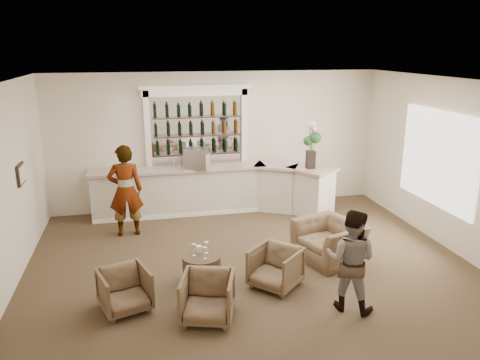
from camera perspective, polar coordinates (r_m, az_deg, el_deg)
The scene contains 19 objects.
ground at distance 8.68m, azimuth 1.31°, elevation -10.42°, with size 8.00×8.00×0.00m, color brown.
room_shell at distance 8.64m, azimuth 1.34°, elevation 5.84°, with size 8.04×7.02×3.32m.
bar_counter at distance 11.17m, azimuth -3.12°, elevation -1.15°, with size 5.72×1.80×1.14m.
back_bar_alcove at distance 11.19m, azimuth -5.29°, elevation 6.51°, with size 2.64×0.25×3.00m.
cocktail_table at distance 8.02m, azimuth -4.68°, elevation -10.82°, with size 0.64×0.64×0.50m, color #49321F.
sommelier at distance 10.00m, azimuth -13.79°, elevation -1.27°, with size 0.71×0.47×1.95m, color gray.
guest at distance 7.25m, azimuth 13.35°, elevation -9.50°, with size 0.77×0.60×1.59m, color gray.
armchair_left at distance 7.44m, azimuth -13.88°, elevation -12.88°, with size 0.70×0.72×0.65m, color brown.
armchair_center at distance 7.02m, azimuth -3.98°, elevation -14.09°, with size 0.74×0.76×0.69m, color brown.
armchair_right at distance 7.88m, azimuth 4.35°, elevation -10.60°, with size 0.73×0.75×0.68m, color brown.
armchair_far at distance 8.92m, azimuth 10.80°, elevation -7.36°, with size 1.14×0.99×0.74m, color brown.
espresso_machine at distance 10.83m, azimuth -5.26°, elevation 2.63°, with size 0.53×0.44×0.46m, color silver.
flower_vase at distance 10.83m, azimuth 8.69°, elevation 4.58°, with size 0.29×0.29×1.09m.
wine_glass_bar_left at distance 10.92m, azimuth -7.41°, elevation 1.99°, with size 0.07×0.07×0.21m, color white, non-canonical shape.
wine_glass_bar_right at distance 10.92m, azimuth -8.10°, elevation 1.96°, with size 0.07×0.07×0.21m, color white, non-canonical shape.
wine_glass_tbl_a at distance 7.88m, azimuth -5.64°, elevation -8.49°, with size 0.07×0.07×0.21m, color white, non-canonical shape.
wine_glass_tbl_b at distance 7.95m, azimuth -4.10°, elevation -8.22°, with size 0.07×0.07×0.21m, color white, non-canonical shape.
wine_glass_tbl_c at distance 7.76m, azimuth -4.31°, elevation -8.88°, with size 0.07×0.07×0.21m, color white, non-canonical shape.
napkin_holder at distance 8.01m, azimuth -5.01°, elevation -8.40°, with size 0.08×0.08×0.12m, color white.
Camera 1 is at (-1.86, -7.55, 3.86)m, focal length 35.00 mm.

